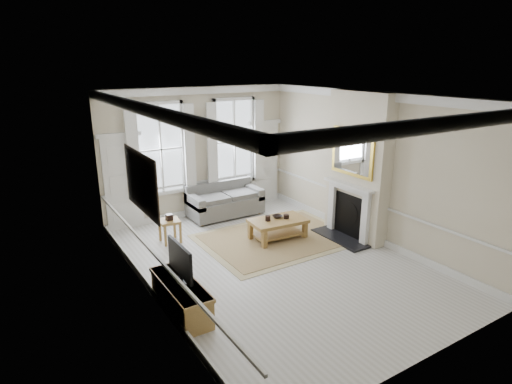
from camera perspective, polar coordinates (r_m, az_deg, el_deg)
floor at (r=9.01m, az=2.49°, el=-9.39°), size 7.20×7.20×0.00m
ceiling at (r=8.09m, az=2.80°, el=12.72°), size 7.20×7.20×0.00m
back_wall at (r=11.45m, az=-7.67°, el=5.27°), size 5.20×0.00×5.20m
left_wall at (r=7.30m, az=-14.45°, el=-1.95°), size 0.00×7.20×7.20m
right_wall at (r=10.05m, az=14.96°, el=3.19°), size 0.00×7.20×7.20m
window_left at (r=10.98m, az=-12.60°, el=5.57°), size 1.26×0.20×2.20m
window_right at (r=11.83m, az=-2.95°, el=6.76°), size 1.26×0.20×2.20m
door_left at (r=10.88m, az=-17.31°, el=1.04°), size 0.90×0.08×2.30m
door_right at (r=12.50m, az=1.10°, el=3.83°), size 0.90×0.08×2.30m
painting at (r=7.48m, az=-15.07°, el=1.28°), size 0.05×1.66×1.06m
chimney_breast at (r=10.06m, az=13.45°, el=3.32°), size 0.35×1.70×3.38m
hearth at (r=10.30m, az=11.13°, el=-6.05°), size 0.55×1.50×0.05m
fireplace at (r=10.18m, az=12.18°, el=-2.13°), size 0.21×1.45×1.33m
mirror at (r=9.84m, az=12.70°, el=5.15°), size 0.06×1.26×1.06m
sofa at (r=11.56m, az=-4.28°, el=-1.35°), size 1.95×0.95×0.88m
side_table at (r=10.01m, az=-11.44°, el=-4.26°), size 0.49×0.49×0.54m
rug at (r=10.14m, az=2.91°, el=-6.17°), size 3.50×2.60×0.02m
coffee_table at (r=10.00m, az=2.94°, el=-4.10°), size 1.36×0.86×0.49m
ceramic_pot_a at (r=9.85m, az=1.59°, el=-3.51°), size 0.12×0.12×0.12m
ceramic_pot_b at (r=10.02m, az=4.05°, el=-3.27°), size 0.13×0.13×0.10m
bowl at (r=10.06m, az=2.86°, el=-3.29°), size 0.25×0.25×0.06m
tv_stand at (r=7.39m, az=-9.97°, el=-13.64°), size 0.49×1.52×0.54m
tv at (r=7.08m, az=-10.08°, el=-8.95°), size 0.08×0.90×0.68m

